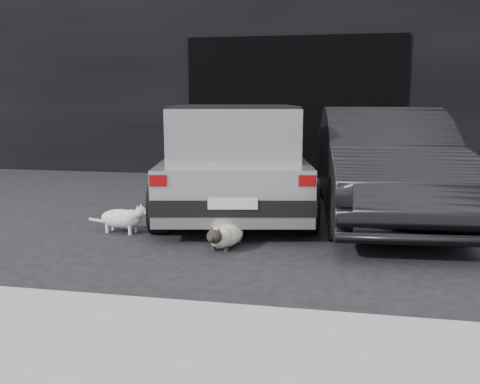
% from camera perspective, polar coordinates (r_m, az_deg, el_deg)
% --- Properties ---
extents(ground, '(80.00, 80.00, 0.00)m').
position_cam_1_polar(ground, '(6.05, -6.96, -3.65)').
color(ground, black).
rests_on(ground, ground).
extents(building_facade, '(34.00, 4.00, 5.00)m').
position_cam_1_polar(building_facade, '(11.66, 7.00, 15.40)').
color(building_facade, black).
rests_on(building_facade, ground).
extents(garage_opening, '(4.00, 0.10, 2.60)m').
position_cam_1_polar(garage_opening, '(9.61, 6.02, 9.35)').
color(garage_opening, black).
rests_on(garage_opening, ground).
extents(curb, '(18.00, 0.25, 0.12)m').
position_cam_1_polar(curb, '(3.39, -4.08, -13.93)').
color(curb, gray).
rests_on(curb, ground).
extents(silver_hatchback, '(2.39, 4.00, 1.38)m').
position_cam_1_polar(silver_hatchback, '(6.73, -0.58, 4.38)').
color(silver_hatchback, '#B0B2B5').
rests_on(silver_hatchback, ground).
extents(second_car, '(1.75, 4.23, 1.36)m').
position_cam_1_polar(second_car, '(6.58, 15.71, 3.20)').
color(second_car, black).
rests_on(second_car, ground).
extents(cat_siamese, '(0.39, 0.79, 0.28)m').
position_cam_1_polar(cat_siamese, '(5.03, -1.72, -4.98)').
color(cat_siamese, beige).
rests_on(cat_siamese, ground).
extents(cat_white, '(0.72, 0.31, 0.34)m').
position_cam_1_polar(cat_white, '(5.75, -12.92, -2.88)').
color(cat_white, silver).
rests_on(cat_white, ground).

